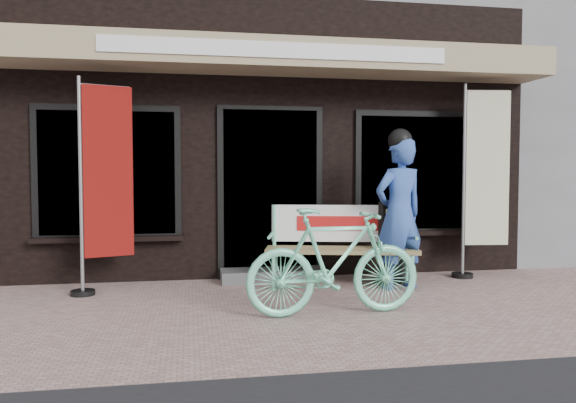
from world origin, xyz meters
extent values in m
plane|color=#A6867F|center=(0.00, 0.00, 0.00)|extent=(70.00, 70.00, 0.00)
cube|color=black|center=(0.00, 5.00, 1.80)|extent=(7.00, 6.00, 3.60)
cube|color=tan|center=(0.00, 1.65, 2.75)|extent=(7.00, 0.80, 0.35)
cube|color=white|center=(0.00, 1.24, 2.75)|extent=(4.00, 0.02, 0.18)
cube|color=black|center=(0.00, 1.98, 1.10)|extent=(1.20, 0.06, 2.10)
cube|color=black|center=(0.00, 1.97, 1.10)|extent=(1.35, 0.04, 2.20)
cube|color=black|center=(-2.00, 1.98, 1.35)|extent=(1.60, 0.06, 1.50)
cube|color=black|center=(2.00, 1.98, 1.35)|extent=(1.60, 0.06, 1.50)
cube|color=black|center=(-2.00, 1.97, 1.35)|extent=(1.75, 0.04, 1.65)
cube|color=black|center=(2.00, 1.97, 1.35)|extent=(1.75, 0.04, 1.65)
cube|color=black|center=(-2.00, 1.92, 0.55)|extent=(1.80, 0.18, 0.06)
cube|color=black|center=(2.00, 1.92, 0.55)|extent=(1.80, 0.18, 0.06)
cube|color=#59595B|center=(0.00, 1.75, 0.07)|extent=(1.30, 0.45, 0.15)
cylinder|color=#75E4B9|center=(-0.08, 1.19, 0.21)|extent=(0.05, 0.05, 0.42)
cylinder|color=#75E4B9|center=(0.01, 1.58, 0.21)|extent=(0.05, 0.05, 0.42)
cylinder|color=#75E4B9|center=(1.46, 0.84, 0.21)|extent=(0.05, 0.05, 0.42)
cylinder|color=#75E4B9|center=(1.55, 1.22, 0.21)|extent=(0.05, 0.05, 0.42)
cube|color=olive|center=(0.73, 1.21, 0.44)|extent=(1.83, 0.83, 0.05)
cylinder|color=#75E4B9|center=(-0.01, 1.58, 0.69)|extent=(0.05, 0.05, 0.54)
cylinder|color=#75E4B9|center=(1.57, 1.22, 0.69)|extent=(0.05, 0.05, 0.54)
cube|color=white|center=(0.78, 1.42, 0.74)|extent=(1.65, 0.42, 0.44)
cube|color=#B21414|center=(0.78, 1.40, 0.74)|extent=(1.04, 0.25, 0.18)
cylinder|color=#75E4B9|center=(-0.08, 1.40, 0.61)|extent=(0.14, 0.43, 0.04)
cylinder|color=#75E4B9|center=(1.55, 1.02, 0.61)|extent=(0.14, 0.43, 0.04)
imported|color=#3256AD|center=(1.38, 1.06, 0.88)|extent=(0.73, 0.59, 1.76)
sphere|color=black|center=(1.38, 1.06, 1.72)|extent=(0.35, 0.35, 0.28)
imported|color=#75E4B9|center=(0.33, -0.01, 0.51)|extent=(1.73, 0.57, 1.02)
cylinder|color=gray|center=(-2.20, 1.31, 1.20)|extent=(0.05, 0.05, 2.40)
cylinder|color=gray|center=(-1.94, 1.40, 2.32)|extent=(0.52, 0.21, 0.03)
cube|color=maroon|center=(-1.92, 1.41, 1.37)|extent=(0.52, 0.22, 1.91)
cylinder|color=black|center=(-2.20, 1.31, 0.03)|extent=(0.34, 0.34, 0.05)
cylinder|color=gray|center=(2.44, 1.56, 1.24)|extent=(0.05, 0.05, 2.48)
cylinder|color=gray|center=(2.72, 1.52, 2.39)|extent=(0.56, 0.10, 0.03)
cube|color=beige|center=(2.75, 1.52, 1.41)|extent=(0.56, 0.10, 1.98)
cylinder|color=black|center=(2.44, 1.56, 0.03)|extent=(0.30, 0.30, 0.06)
cube|color=black|center=(1.46, 1.33, 0.50)|extent=(0.50, 0.26, 1.01)
cube|color=beige|center=(1.48, 1.27, 0.62)|extent=(0.41, 0.17, 0.62)
camera|label=1|loc=(-1.03, -5.13, 1.36)|focal=35.00mm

